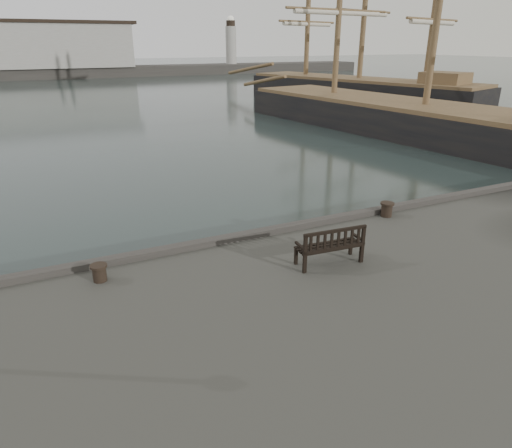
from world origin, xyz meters
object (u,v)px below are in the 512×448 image
Objects in this scene: bench at (329,252)px; tall_ship_main at (422,128)px; tall_ship_far at (358,96)px; bollard_left at (99,273)px; bollard_right at (387,209)px.

tall_ship_main is (20.49, 17.53, -1.18)m from bench.
tall_ship_main is 21.02m from tall_ship_far.
bollard_right is (9.01, 0.45, 0.02)m from bollard_left.
bollard_left is at bearing -151.61° from tall_ship_far.
bollard_left is 30.42m from tall_ship_main.
bollard_left is (-5.40, 1.60, -0.11)m from bench.
tall_ship_main is (16.89, 15.49, -1.10)m from bollard_right.
bollard_left is 0.01× the size of tall_ship_main.
tall_ship_far is (34.44, 35.14, -0.93)m from bollard_left.
tall_ship_far is at bearing 58.33° from tall_ship_main.
bollard_right is at bearing -143.43° from tall_ship_far.
bollard_right is 43.02m from tall_ship_far.
tall_ship_far is (29.03, 36.73, -1.04)m from bench.
bench is 3.80× the size of bollard_right.
tall_ship_main reaches higher than bollard_left.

